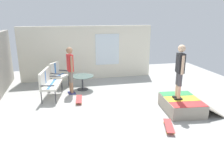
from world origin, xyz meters
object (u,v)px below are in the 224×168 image
at_px(skate_ramp, 182,105).
at_px(patio_chair_near_house, 57,73).
at_px(patio_table, 82,80).
at_px(skateboard_spare, 169,126).
at_px(patio_bench, 48,81).
at_px(skateboard_by_bench, 79,99).
at_px(person_skater, 180,68).
at_px(person_watching, 70,67).

relative_size(skate_ramp, patio_chair_near_house, 1.70).
bearing_deg(patio_table, skateboard_spare, -153.52).
height_order(patio_bench, skateboard_by_bench, patio_bench).
distance_m(skate_ramp, skateboard_spare, 1.35).
bearing_deg(skate_ramp, patio_chair_near_house, 47.91).
height_order(skate_ramp, patio_chair_near_house, patio_chair_near_house).
distance_m(patio_table, skateboard_spare, 4.22).
bearing_deg(skateboard_by_bench, skateboard_spare, -139.55).
bearing_deg(patio_table, patio_bench, 116.72).
bearing_deg(person_skater, person_watching, 52.15).
relative_size(person_skater, skateboard_by_bench, 2.02).
distance_m(patio_chair_near_house, patio_table, 1.15).
distance_m(patio_bench, skateboard_spare, 4.47).
bearing_deg(skateboard_spare, person_watching, 34.59).
bearing_deg(skateboard_by_bench, person_skater, -117.72).
xyz_separation_m(person_skater, skateboard_by_bench, (1.52, 2.89, -1.29)).
bearing_deg(person_watching, person_skater, -127.85).
distance_m(patio_bench, skateboard_by_bench, 1.30).
xyz_separation_m(patio_chair_near_house, person_watching, (-0.98, -0.50, 0.43)).
bearing_deg(skateboard_spare, person_skater, -37.11).
bearing_deg(patio_chair_near_house, person_skater, -133.30).
xyz_separation_m(patio_table, skateboard_spare, (-3.77, -1.88, -0.32)).
bearing_deg(person_watching, patio_table, -50.49).
height_order(patio_bench, patio_chair_near_house, same).
distance_m(skate_ramp, person_watching, 4.15).
distance_m(person_skater, skateboard_by_bench, 3.51).
relative_size(patio_table, skateboard_spare, 1.09).
xyz_separation_m(patio_table, person_skater, (-2.78, -2.63, 0.97)).
bearing_deg(patio_bench, patio_chair_near_house, -14.19).
height_order(skate_ramp, person_watching, person_watching).
bearing_deg(skate_ramp, skateboard_spare, 136.16).
height_order(person_watching, skateboard_by_bench, person_watching).
bearing_deg(patio_bench, person_skater, -118.76).
relative_size(skate_ramp, skateboard_by_bench, 2.13).
height_order(skate_ramp, patio_bench, patio_bench).
bearing_deg(patio_bench, person_watching, -72.20).
relative_size(patio_table, skateboard_by_bench, 1.10).
xyz_separation_m(person_watching, skateboard_spare, (-3.39, -2.34, -0.96)).
distance_m(patio_chair_near_house, person_skater, 4.98).
bearing_deg(person_watching, patio_bench, 107.80).
height_order(patio_chair_near_house, person_skater, person_skater).
height_order(patio_bench, person_skater, person_skater).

